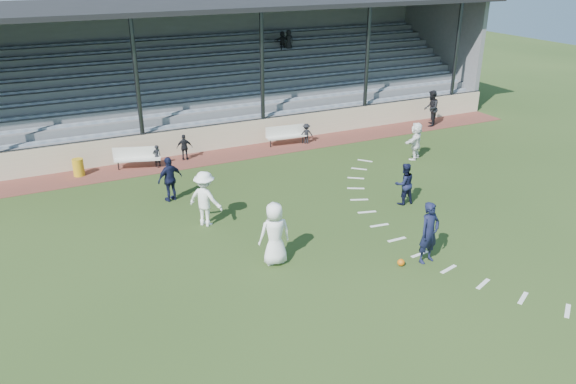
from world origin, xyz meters
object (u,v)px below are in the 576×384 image
Objects in this scene: bench_right at (286,134)px; player_navy_lead at (429,233)px; trash_bin at (78,167)px; player_white_lead at (275,234)px; football at (401,262)px; official at (431,108)px; bench_left at (137,156)px.

bench_right is 12.31m from player_navy_lead.
bench_right reaches higher than trash_bin.
player_white_lead is 1.02× the size of player_navy_lead.
bench_right is 9.83m from trash_bin.
trash_bin is at bearing -61.32° from player_white_lead.
player_white_lead is (4.56, -10.32, 0.61)m from trash_bin.
bench_right is at bearing -0.02° from trash_bin.
football is 0.11× the size of player_white_lead.
trash_bin is 18.46m from official.
football is 15.74m from official.
player_white_lead reaches higher than player_navy_lead.
bench_left is at bearing 109.37° from player_navy_lead.
bench_left and bench_right have the same top height.
official is at bearing -139.78° from player_white_lead.
bench_left reaches higher than football.
bench_left is 1.02× the size of player_navy_lead.
player_white_lead is (2.10, -10.17, 0.42)m from bench_left.
official reaches higher than bench_left.
football is 1.25m from player_navy_lead.
player_navy_lead reaches higher than trash_bin.
player_navy_lead is (6.39, -12.12, 0.41)m from bench_left.
bench_right is 1.03× the size of official.
player_navy_lead is at bearing -54.18° from trash_bin.
football is at bearing 164.64° from player_navy_lead.
player_navy_lead is (0.89, -0.11, 0.88)m from football.
bench_left is 1.01× the size of player_white_lead.
bench_right is at bearing -112.24° from player_white_lead.
player_navy_lead reaches higher than football.
player_white_lead is 1.02× the size of official.
trash_bin is at bearing 117.39° from player_navy_lead.
official is (15.98, -0.30, 0.42)m from bench_left.
football is 3.98m from player_white_lead.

